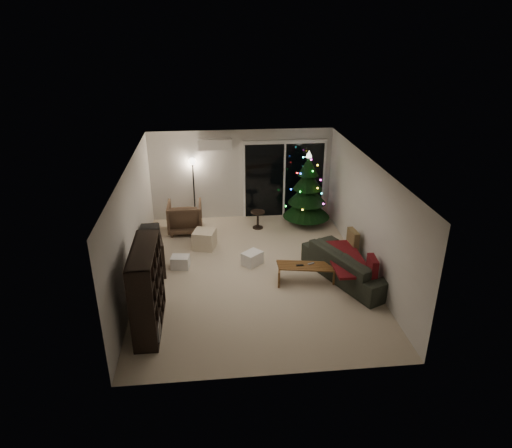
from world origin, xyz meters
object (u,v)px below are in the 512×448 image
(bookshelf, at_px, (136,289))
(christmas_tree, at_px, (307,188))
(sofa, at_px, (350,264))
(media_cabinet, at_px, (151,251))
(armchair, at_px, (185,217))
(coffee_table, at_px, (306,273))

(bookshelf, bearing_deg, christmas_tree, 32.08)
(bookshelf, relative_size, sofa, 0.69)
(media_cabinet, height_order, christmas_tree, christmas_tree)
(bookshelf, xyz_separation_m, armchair, (0.68, 4.12, -0.38))
(bookshelf, distance_m, christmas_tree, 5.83)
(armchair, xyz_separation_m, coffee_table, (2.67, -2.88, -0.21))
(media_cabinet, bearing_deg, bookshelf, -100.35)
(bookshelf, distance_m, sofa, 4.51)
(bookshelf, height_order, coffee_table, bookshelf)
(sofa, height_order, christmas_tree, christmas_tree)
(armchair, bearing_deg, coffee_table, 132.98)
(bookshelf, bearing_deg, sofa, 1.64)
(media_cabinet, distance_m, sofa, 4.41)
(sofa, distance_m, coffee_table, 0.96)
(bookshelf, bearing_deg, coffee_table, 5.35)
(sofa, relative_size, coffee_table, 1.86)
(christmas_tree, bearing_deg, armchair, -177.47)
(media_cabinet, height_order, sofa, media_cabinet)
(media_cabinet, xyz_separation_m, armchair, (0.68, 1.87, 0.01))
(armchair, distance_m, sofa, 4.60)
(media_cabinet, bearing_deg, sofa, -23.03)
(sofa, bearing_deg, armchair, 27.58)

